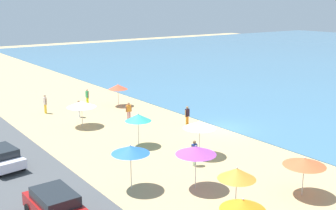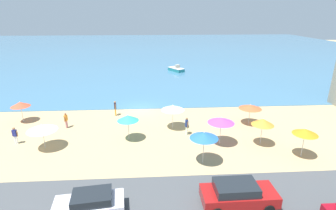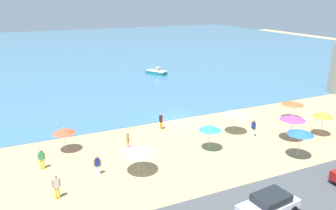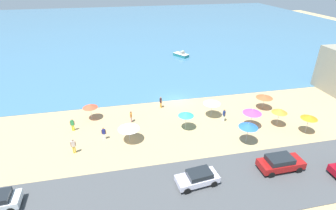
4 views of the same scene
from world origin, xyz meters
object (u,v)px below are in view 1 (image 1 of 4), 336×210
Objects in this scene: beach_umbrella_4 at (243,205)px; parked_car_0 at (57,207)px; bather_3 at (87,96)px; parked_car_3 at (1,157)px; bather_0 at (79,108)px; beach_umbrella_1 at (304,162)px; bather_4 at (45,103)px; beach_umbrella_0 at (118,87)px; beach_umbrella_5 at (196,150)px; bather_5 at (187,115)px; beach_umbrella_3 at (138,117)px; beach_umbrella_2 at (237,174)px; beach_umbrella_6 at (200,125)px; beach_umbrella_8 at (131,150)px; beach_umbrella_7 at (82,104)px; bather_2 at (129,110)px; bather_1 at (194,152)px.

beach_umbrella_4 reaches higher than parked_car_0.
parked_car_3 is at bearing -44.20° from bather_3.
beach_umbrella_1 is at bearing 7.64° from bather_0.
bather_4 is at bearing 176.24° from beach_umbrella_4.
beach_umbrella_0 is 20.59m from beach_umbrella_5.
beach_umbrella_3 is at bearing -72.28° from bather_5.
beach_umbrella_2 is at bearing 30.44° from parked_car_3.
beach_umbrella_2 reaches higher than bather_5.
beach_umbrella_6 is 6.81m from beach_umbrella_8.
beach_umbrella_7 is 8.97m from bather_5.
beach_umbrella_0 is 0.51× the size of parked_car_0.
bather_3 is 1.00× the size of bather_5.
beach_umbrella_6 is 14.35m from bather_0.
beach_umbrella_7 is 1.54× the size of bather_2.
beach_umbrella_3 is 0.61× the size of parked_car_3.
beach_umbrella_4 is 1.49× the size of bather_5.
beach_umbrella_8 is (5.99, -4.31, 0.20)m from beach_umbrella_3.
beach_umbrella_6 is 0.95× the size of beach_umbrella_8.
beach_umbrella_1 is 1.35× the size of bather_5.
parked_car_0 reaches higher than parked_car_3.
beach_umbrella_1 is 13.01m from parked_car_0.
parked_car_0 is at bearing -79.99° from bather_1.
bather_2 is at bearing -145.56° from bather_5.
beach_umbrella_3 is at bearing -171.53° from bather_1.
bather_3 is 4.68m from bather_4.
beach_umbrella_3 is 7.28m from bather_2.
beach_umbrella_2 is at bearing 138.68° from beach_umbrella_4.
beach_umbrella_1 is 18.30m from parked_car_3.
parked_car_3 is at bearing -55.68° from beach_umbrella_7.
parked_car_3 is (10.11, -14.29, -1.17)m from beach_umbrella_0.
beach_umbrella_5 is 1.51× the size of bather_1.
bather_4 is (-21.13, -0.78, -1.26)m from beach_umbrella_5.
beach_umbrella_0 is 24.06m from beach_umbrella_2.
beach_umbrella_8 is 19.24m from bather_4.
beach_umbrella_6 is at bearing 105.36° from beach_umbrella_8.
bather_5 is at bearing 143.17° from beach_umbrella_5.
beach_umbrella_4 is at bearing -41.32° from beach_umbrella_2.
beach_umbrella_5 is 3.66m from bather_1.
beach_umbrella_3 is 0.94× the size of beach_umbrella_8.
beach_umbrella_7 is at bearing -168.27° from beach_umbrella_1.
beach_umbrella_8 is at bearing -30.69° from bather_2.
beach_umbrella_4 is 24.28m from bather_0.
beach_umbrella_5 is (8.05, -1.33, 0.12)m from beach_umbrella_3.
beach_umbrella_1 is 1.35× the size of bather_1.
bather_3 is at bearing 144.71° from bather_0.
beach_umbrella_5 is 1.42× the size of bather_4.
beach_umbrella_7 is (-21.09, 2.73, -0.29)m from beach_umbrella_4.
bather_1 is (-6.78, -2.02, -0.97)m from beach_umbrella_1.
beach_umbrella_0 is at bearing 126.55° from beach_umbrella_7.
bather_1 is (5.39, 0.80, -1.20)m from beach_umbrella_3.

